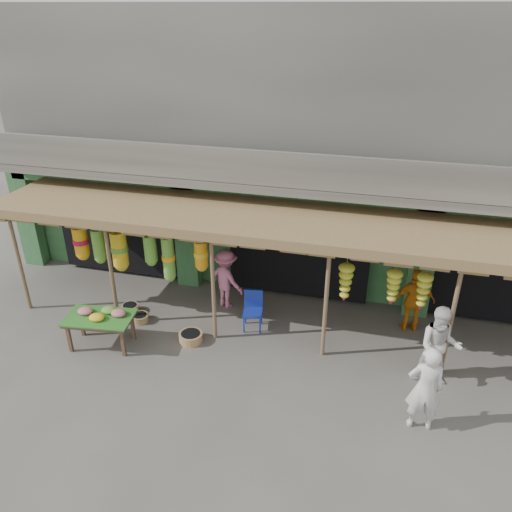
% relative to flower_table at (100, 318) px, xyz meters
% --- Properties ---
extents(ground, '(80.00, 80.00, 0.00)m').
position_rel_flower_table_xyz_m(ground, '(3.87, 1.10, -0.72)').
color(ground, '#514C47').
rests_on(ground, ground).
extents(building, '(16.40, 6.80, 7.00)m').
position_rel_flower_table_xyz_m(building, '(3.87, 5.96, 2.65)').
color(building, gray).
rests_on(building, ground).
extents(awning, '(14.00, 2.70, 2.79)m').
position_rel_flower_table_xyz_m(awning, '(3.68, 1.90, 1.85)').
color(awning, brown).
rests_on(awning, ground).
extents(flower_table, '(1.59, 1.05, 0.89)m').
position_rel_flower_table_xyz_m(flower_table, '(0.00, 0.00, 0.00)').
color(flower_table, brown).
rests_on(flower_table, ground).
extents(blue_chair, '(0.52, 0.53, 0.94)m').
position_rel_flower_table_xyz_m(blue_chair, '(3.10, 1.56, -0.20)').
color(blue_chair, navy).
rests_on(blue_chair, ground).
extents(basket_left, '(0.43, 0.43, 0.18)m').
position_rel_flower_table_xyz_m(basket_left, '(0.36, 1.07, -0.63)').
color(basket_left, olive).
rests_on(basket_left, ground).
extents(basket_mid, '(0.64, 0.64, 0.21)m').
position_rel_flower_table_xyz_m(basket_mid, '(1.87, 0.61, -0.62)').
color(basket_mid, '#A5754A').
rests_on(basket_mid, ground).
extents(basket_right, '(0.52, 0.52, 0.19)m').
position_rel_flower_table_xyz_m(basket_right, '(-0.07, 1.38, -0.62)').
color(basket_right, '#976546').
rests_on(basket_right, ground).
extents(person_front, '(0.68, 0.49, 1.76)m').
position_rel_flower_table_xyz_m(person_front, '(6.87, -0.75, 0.16)').
color(person_front, silver).
rests_on(person_front, ground).
extents(person_right, '(0.86, 0.67, 1.76)m').
position_rel_flower_table_xyz_m(person_right, '(7.19, 0.59, 0.16)').
color(person_right, silver).
rests_on(person_right, ground).
extents(person_vendor, '(1.00, 0.57, 1.62)m').
position_rel_flower_table_xyz_m(person_vendor, '(6.76, 2.36, 0.09)').
color(person_vendor, '#CB6F13').
rests_on(person_vendor, ground).
extents(person_shopper, '(1.17, 0.96, 1.57)m').
position_rel_flower_table_xyz_m(person_shopper, '(2.20, 2.30, 0.06)').
color(person_shopper, '#D47096').
rests_on(person_shopper, ground).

